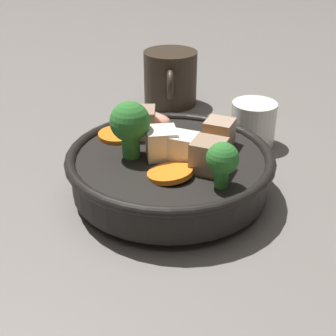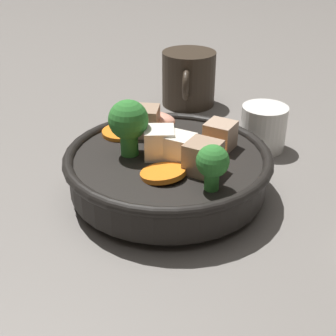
% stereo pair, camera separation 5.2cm
% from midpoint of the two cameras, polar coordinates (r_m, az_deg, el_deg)
% --- Properties ---
extents(ground_plane, '(3.00, 3.00, 0.00)m').
position_cam_midpoint_polar(ground_plane, '(0.54, 2.78, -3.10)').
color(ground_plane, slate).
extents(stirfry_bowl, '(0.23, 0.23, 0.11)m').
position_cam_midpoint_polar(stirfry_bowl, '(0.52, 2.84, 0.34)').
color(stirfry_bowl, black).
rests_on(stirfry_bowl, ground_plane).
extents(tea_cup, '(0.06, 0.06, 0.06)m').
position_cam_midpoint_polar(tea_cup, '(0.64, 13.86, 4.79)').
color(tea_cup, white).
rests_on(tea_cup, ground_plane).
extents(dark_mug, '(0.11, 0.09, 0.09)m').
position_cam_midpoint_polar(dark_mug, '(0.77, 4.19, 10.78)').
color(dark_mug, '#33281E').
rests_on(dark_mug, ground_plane).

